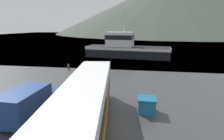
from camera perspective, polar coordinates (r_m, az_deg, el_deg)
The scene contains 8 objects.
water_surface at distance 146.29m, azimuth 7.56°, elevation 11.29°, with size 240.00×240.00×0.00m, color slate.
hill_backdrop at distance 197.91m, azimuth 17.91°, elevation 19.00°, with size 224.23×224.23×52.17m, color #424C42.
tour_bus at distance 11.16m, azimuth -8.21°, elevation -10.61°, with size 3.94×12.15×3.36m.
delivery_van at distance 14.18m, azimuth -25.45°, elevation -9.34°, with size 2.30×5.51×2.29m.
fishing_boat at distance 38.57m, azimuth 4.51°, elevation 7.15°, with size 18.39×7.36×9.85m.
storage_bin at distance 14.09m, azimuth 11.28°, elevation -11.09°, with size 1.42×1.30×1.17m.
small_boat at distance 48.60m, azimuth 3.36°, elevation 6.86°, with size 4.69×7.06×1.03m.
mooring_bollard at distance 27.91m, azimuth -14.06°, elevation 1.10°, with size 0.32×0.32×0.89m.
Camera 1 is at (3.71, -1.10, 6.50)m, focal length 28.00 mm.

